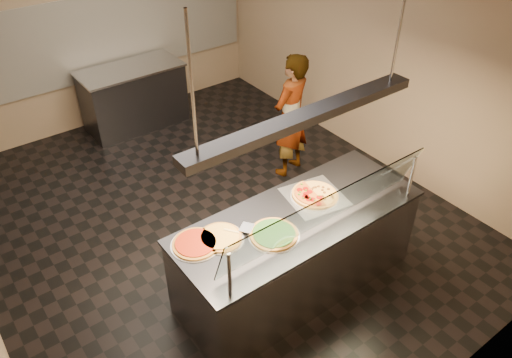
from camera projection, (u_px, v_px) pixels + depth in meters
ground at (213, 216)px, 6.00m from camera, size 5.00×6.00×0.02m
wall_back at (92, 24)px, 7.05m from camera, size 5.00×0.02×3.00m
wall_front at (458, 283)px, 3.16m from camera, size 5.00×0.02×3.00m
wall_right at (374, 48)px, 6.31m from camera, size 0.02×6.00×3.00m
tile_band at (96, 38)px, 7.15m from camera, size 4.90×0.02×1.20m
serving_counter at (297, 251)px, 4.85m from camera, size 2.41×0.94×0.93m
sneeze_guard at (328, 209)px, 4.17m from camera, size 2.17×0.18×0.54m
perforated_tray at (314, 196)px, 4.78m from camera, size 0.61×0.61×0.01m
half_pizza_pepperoni at (306, 198)px, 4.72m from camera, size 0.29×0.47×0.05m
half_pizza_sausage at (323, 190)px, 4.82m from camera, size 0.29×0.47×0.04m
pizza_spinach at (274, 234)px, 4.34m from camera, size 0.46×0.46×0.03m
pizza_cheese at (220, 237)px, 4.31m from camera, size 0.41×0.41×0.03m
pizza_tomato at (196, 244)px, 4.25m from camera, size 0.43×0.43×0.03m
pizza_spatula at (238, 230)px, 4.36m from camera, size 0.27×0.18×0.02m
prep_table at (134, 97)px, 7.49m from camera, size 1.49×0.74×0.93m
worker at (291, 116)px, 6.28m from camera, size 0.69×0.55×1.64m
heat_lamp_housing at (305, 117)px, 3.97m from camera, size 2.30×0.18×0.08m
lamp_rod_left at (192, 88)px, 3.16m from camera, size 0.02×0.02×1.01m
lamp_rod_right at (400, 24)px, 4.13m from camera, size 0.02×0.02×1.01m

